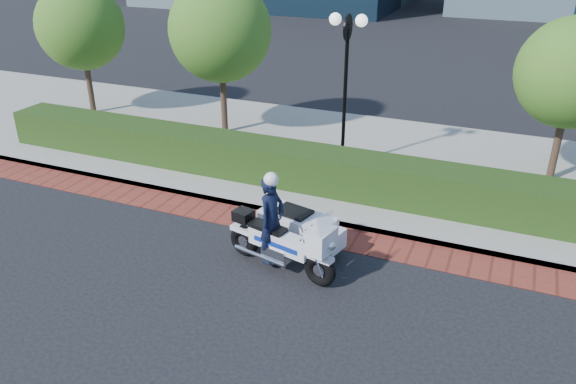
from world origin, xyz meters
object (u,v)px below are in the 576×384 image
at_px(tree_a, 81,26).
at_px(lamppost, 346,68).
at_px(tree_c, 573,73).
at_px(tree_b, 220,31).
at_px(police_motorcycle, 287,230).

bearing_deg(tree_a, lamppost, -7.41).
relative_size(tree_a, tree_c, 1.06).
distance_m(tree_b, tree_c, 10.01).
bearing_deg(lamppost, tree_a, 172.59).
bearing_deg(tree_b, tree_c, -0.00).
height_order(tree_a, police_motorcycle, tree_a).
distance_m(lamppost, tree_c, 5.65).
bearing_deg(police_motorcycle, tree_a, 161.76).
distance_m(tree_c, police_motorcycle, 8.43).
relative_size(tree_c, police_motorcycle, 1.66).
xyz_separation_m(tree_a, tree_c, (15.50, -0.00, -0.18)).
xyz_separation_m(tree_b, tree_c, (10.00, -0.00, -0.39)).
height_order(lamppost, tree_c, tree_c).
height_order(lamppost, tree_a, tree_a).
height_order(lamppost, police_motorcycle, lamppost).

